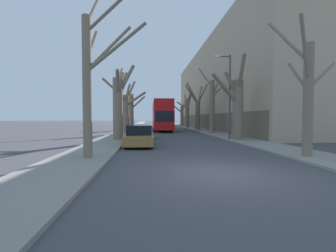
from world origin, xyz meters
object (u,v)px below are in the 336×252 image
object	(u,v)px
street_tree_right_4	(187,111)
street_tree_left_3	(131,109)
street_tree_right_3	(197,110)
parked_car_1	(142,132)
street_tree_right_1	(237,106)
lamp_post	(229,92)
street_tree_left_0	(91,77)
street_tree_right_0	(307,92)
parked_car_0	(139,136)
street_tree_left_2	(126,109)
street_tree_left_1	(119,103)
street_tree_right_2	(212,104)
double_decker_bus	(162,114)
street_tree_right_5	(182,114)

from	to	relation	value
street_tree_right_4	street_tree_left_3	bearing A→B (deg)	-148.40
street_tree_right_3	parked_car_1	xyz separation A→B (m)	(-8.09, -12.95, -2.53)
street_tree_left_3	street_tree_right_1	world-z (taller)	street_tree_right_1
street_tree_left_3	parked_car_1	bearing A→B (deg)	-82.04
lamp_post	street_tree_right_3	bearing A→B (deg)	87.44
street_tree_left_0	street_tree_right_0	world-z (taller)	street_tree_left_0
street_tree_left_3	parked_car_0	bearing A→B (deg)	-84.19
street_tree_left_2	street_tree_right_0	size ratio (longest dim) A/B	0.93
street_tree_left_1	street_tree_right_2	bearing A→B (deg)	36.53
street_tree_right_1	street_tree_right_2	size ratio (longest dim) A/B	0.83
parked_car_0	double_decker_bus	bearing A→B (deg)	81.90
street_tree_left_3	street_tree_right_3	xyz separation A→B (m)	(10.21, -2.21, -0.11)
street_tree_left_2	street_tree_left_3	xyz separation A→B (m)	(-0.01, 8.84, 0.24)
street_tree_left_0	parked_car_1	world-z (taller)	street_tree_left_0
street_tree_left_3	street_tree_right_1	xyz separation A→B (m)	(10.08, -18.03, -0.33)
street_tree_right_3	parked_car_1	size ratio (longest dim) A/B	1.70
street_tree_right_1	street_tree_right_0	bearing A→B (deg)	-89.33
street_tree_left_1	street_tree_left_3	xyz separation A→B (m)	(-0.27, 17.20, 0.09)
street_tree_left_0	lamp_post	world-z (taller)	street_tree_left_0
street_tree_right_5	street_tree_left_2	bearing A→B (deg)	-113.86
street_tree_right_1	street_tree_right_4	bearing A→B (deg)	90.19
street_tree_right_3	street_tree_right_4	world-z (taller)	street_tree_right_3
street_tree_left_2	parked_car_1	xyz separation A→B (m)	(2.11, -6.32, -2.40)
street_tree_left_3	street_tree_right_2	world-z (taller)	street_tree_right_2
street_tree_right_2	parked_car_0	world-z (taller)	street_tree_right_2
street_tree_left_0	street_tree_right_3	world-z (taller)	street_tree_left_0
street_tree_right_3	lamp_post	size ratio (longest dim) A/B	1.00
street_tree_right_2	street_tree_right_3	bearing A→B (deg)	90.77
street_tree_right_0	street_tree_right_1	world-z (taller)	street_tree_right_0
street_tree_left_1	parked_car_1	distance (m)	3.75
street_tree_right_1	street_tree_right_3	world-z (taller)	street_tree_right_3
parked_car_0	street_tree_left_2	bearing A→B (deg)	99.98
street_tree_left_1	parked_car_1	bearing A→B (deg)	47.86
street_tree_left_2	parked_car_0	bearing A→B (deg)	-80.02
street_tree_left_1	street_tree_right_0	distance (m)	13.38
street_tree_left_0	parked_car_0	size ratio (longest dim) A/B	1.88
street_tree_left_0	street_tree_left_1	xyz separation A→B (m)	(0.12, 8.55, -0.58)
street_tree_left_3	double_decker_bus	world-z (taller)	street_tree_left_3
street_tree_left_0	street_tree_left_1	size ratio (longest dim) A/B	1.23
street_tree_left_2	street_tree_right_3	distance (m)	12.16
street_tree_right_4	double_decker_bus	size ratio (longest dim) A/B	0.57
street_tree_right_0	street_tree_right_3	size ratio (longest dim) A/B	0.98
street_tree_right_5	parked_car_1	xyz separation A→B (m)	(-8.03, -29.24, -2.23)
street_tree_right_0	street_tree_left_2	bearing A→B (deg)	120.37
street_tree_right_1	parked_car_0	size ratio (longest dim) A/B	1.61
street_tree_left_0	lamp_post	distance (m)	12.43
street_tree_left_1	street_tree_right_1	distance (m)	9.85
street_tree_right_0	street_tree_right_1	size ratio (longest dim) A/B	1.03
street_tree_right_2	street_tree_right_5	xyz separation A→B (m)	(-0.16, 23.84, -0.72)
double_decker_bus	lamp_post	xyz separation A→B (m)	(4.84, -14.76, 1.61)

